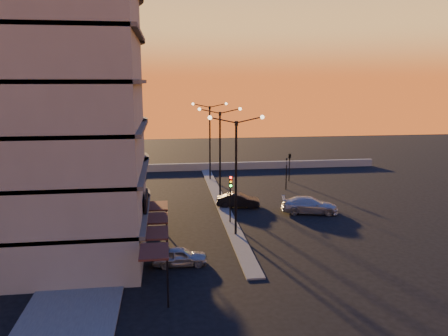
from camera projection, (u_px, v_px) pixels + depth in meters
ground at (236, 235)px, 34.65m from camera, size 120.00×120.00×0.00m
sidewalk_west at (107, 224)px, 37.16m from camera, size 5.00×40.00×0.12m
median at (220, 201)px, 44.36m from camera, size 1.20×36.00×0.12m
parapet at (220, 166)px, 60.08m from camera, size 44.00×0.50×1.00m
building at (39, 83)px, 30.52m from camera, size 14.35×17.08×25.00m
streetlamp_near at (236, 166)px, 33.55m from camera, size 4.32×0.32×9.51m
streetlamp_mid at (220, 147)px, 43.27m from camera, size 4.32×0.32×9.51m
streetlamp_far at (210, 135)px, 52.99m from camera, size 4.32×0.32×9.51m
traffic_light_main at (230, 191)px, 36.87m from camera, size 0.28×0.44×4.25m
signal_east_a at (286, 173)px, 48.92m from camera, size 0.13×0.16×3.60m
signal_east_b at (290, 156)px, 52.77m from camera, size 0.42×1.99×3.60m
car_hatchback at (180, 256)px, 28.96m from camera, size 3.68×1.55×1.24m
car_sedan at (238, 200)px, 42.27m from camera, size 4.35×2.21×1.37m
car_wagon at (310, 205)px, 40.39m from camera, size 5.52×3.18×1.51m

